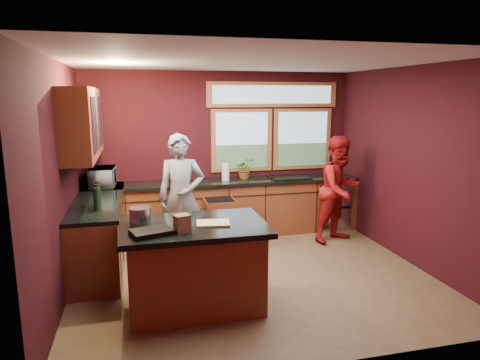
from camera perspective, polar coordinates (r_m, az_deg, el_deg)
name	(u,v)px	position (r m, az deg, el deg)	size (l,w,h in m)	color
floor	(252,274)	(5.73, 1.64, -12.46)	(4.50, 4.50, 0.00)	brown
room_shell	(201,136)	(5.47, -5.23, 5.89)	(4.52, 4.02, 2.71)	black
back_counter	(237,207)	(7.19, -0.38, -3.62)	(4.50, 0.64, 0.93)	brown
left_counter	(99,232)	(6.22, -18.26, -6.55)	(0.64, 2.30, 0.93)	brown
island	(195,265)	(4.79, -6.05, -11.20)	(1.55, 1.05, 0.95)	brown
person_grey	(181,197)	(6.07, -7.83, -2.31)	(0.65, 0.43, 1.79)	slate
person_red	(340,189)	(6.94, 13.17, -1.21)	(0.82, 0.64, 1.69)	maroon
microwave	(103,177)	(6.83, -17.83, 0.35)	(0.54, 0.36, 0.30)	#999999
potted_plant	(245,169)	(7.14, 0.67, 1.53)	(0.31, 0.27, 0.35)	#999999
paper_towel	(226,172)	(7.02, -1.95, 1.07)	(0.12, 0.12, 0.28)	white
cutting_board	(213,223)	(4.61, -3.61, -5.76)	(0.35, 0.25, 0.02)	tan
stock_pot	(141,216)	(4.72, -13.09, -4.64)	(0.24, 0.24, 0.18)	#ACADB1
paper_bag	(182,224)	(4.35, -7.72, -5.77)	(0.15, 0.12, 0.18)	brown
black_tray	(152,232)	(4.36, -11.65, -6.80)	(0.40, 0.28, 0.05)	black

